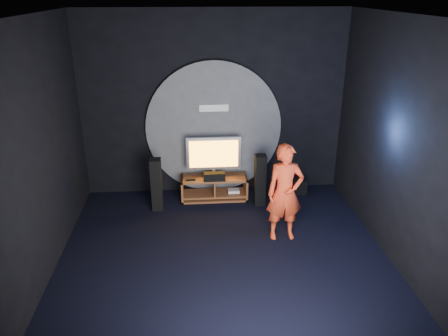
{
  "coord_description": "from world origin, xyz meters",
  "views": [
    {
      "loc": [
        -0.46,
        -5.59,
        3.82
      ],
      "look_at": [
        0.08,
        1.05,
        1.05
      ],
      "focal_mm": 35.0,
      "sensor_mm": 36.0,
      "label": 1
    }
  ],
  "objects_px": {
    "media_console": "(215,189)",
    "player": "(285,193)",
    "tower_speaker_left": "(157,185)",
    "subwoofer": "(299,186)",
    "tower_speaker_right": "(260,180)",
    "tv": "(214,155)"
  },
  "relations": [
    {
      "from": "tower_speaker_left",
      "to": "player",
      "type": "xyz_separation_m",
      "value": [
        2.11,
        -1.16,
        0.31
      ]
    },
    {
      "from": "tower_speaker_right",
      "to": "player",
      "type": "height_order",
      "value": "player"
    },
    {
      "from": "player",
      "to": "media_console",
      "type": "bearing_deg",
      "value": 122.79
    },
    {
      "from": "media_console",
      "to": "tower_speaker_left",
      "type": "bearing_deg",
      "value": -162.1
    },
    {
      "from": "media_console",
      "to": "player",
      "type": "xyz_separation_m",
      "value": [
        1.03,
        -1.51,
        0.61
      ]
    },
    {
      "from": "tv",
      "to": "tower_speaker_right",
      "type": "height_order",
      "value": "tv"
    },
    {
      "from": "media_console",
      "to": "tower_speaker_left",
      "type": "relative_size",
      "value": 1.29
    },
    {
      "from": "tv",
      "to": "tower_speaker_left",
      "type": "xyz_separation_m",
      "value": [
        -1.07,
        -0.42,
        -0.38
      ]
    },
    {
      "from": "tower_speaker_left",
      "to": "tv",
      "type": "bearing_deg",
      "value": 21.2
    },
    {
      "from": "tower_speaker_left",
      "to": "subwoofer",
      "type": "relative_size",
      "value": 3.26
    },
    {
      "from": "media_console",
      "to": "player",
      "type": "height_order",
      "value": "player"
    },
    {
      "from": "tower_speaker_left",
      "to": "player",
      "type": "relative_size",
      "value": 0.62
    },
    {
      "from": "tower_speaker_left",
      "to": "media_console",
      "type": "bearing_deg",
      "value": 17.9
    },
    {
      "from": "tower_speaker_right",
      "to": "subwoofer",
      "type": "height_order",
      "value": "tower_speaker_right"
    },
    {
      "from": "tv",
      "to": "tower_speaker_right",
      "type": "bearing_deg",
      "value": -24.33
    },
    {
      "from": "tv",
      "to": "subwoofer",
      "type": "bearing_deg",
      "value": 1.62
    },
    {
      "from": "tower_speaker_left",
      "to": "subwoofer",
      "type": "distance_m",
      "value": 2.83
    },
    {
      "from": "media_console",
      "to": "player",
      "type": "relative_size",
      "value": 0.79
    },
    {
      "from": "tower_speaker_right",
      "to": "subwoofer",
      "type": "relative_size",
      "value": 3.26
    },
    {
      "from": "tower_speaker_left",
      "to": "player",
      "type": "bearing_deg",
      "value": -28.72
    },
    {
      "from": "tv",
      "to": "player",
      "type": "relative_size",
      "value": 0.64
    },
    {
      "from": "media_console",
      "to": "tower_speaker_right",
      "type": "bearing_deg",
      "value": -20.59
    }
  ]
}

